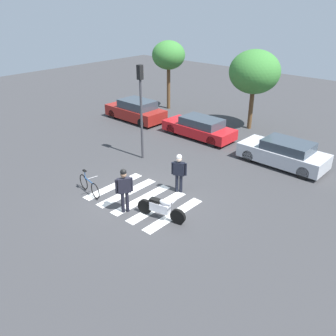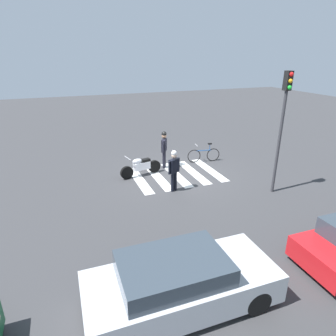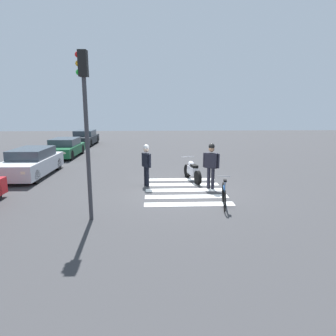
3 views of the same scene
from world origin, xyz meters
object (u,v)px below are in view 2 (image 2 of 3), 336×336
officer_on_foot (164,147)px  car_silver_sedan (180,283)px  leaning_bicycle (204,155)px  traffic_light_pole (283,116)px  police_motorcycle (141,167)px  officer_by_motorcycle (174,168)px

officer_on_foot → car_silver_sedan: (2.68, 8.32, -0.46)m
leaning_bicycle → traffic_light_pole: size_ratio=0.36×
police_motorcycle → officer_by_motorcycle: size_ratio=1.15×
car_silver_sedan → traffic_light_pole: size_ratio=0.90×
officer_by_motorcycle → car_silver_sedan: size_ratio=0.41×
officer_by_motorcycle → police_motorcycle: bearing=-68.0°
leaning_bicycle → car_silver_sedan: bearing=59.4°
officer_on_foot → officer_by_motorcycle: (0.54, 2.66, -0.07)m
car_silver_sedan → officer_by_motorcycle: bearing=-110.7°
police_motorcycle → officer_by_motorcycle: bearing=112.0°
police_motorcycle → traffic_light_pole: size_ratio=0.43×
police_motorcycle → officer_on_foot: size_ratio=1.09×
officer_on_foot → traffic_light_pole: bearing=127.8°
car_silver_sedan → police_motorcycle: bearing=-99.6°
police_motorcycle → car_silver_sedan: (1.30, 7.73, 0.20)m
officer_on_foot → car_silver_sedan: 8.75m
officer_on_foot → car_silver_sedan: officer_on_foot is taller
police_motorcycle → car_silver_sedan: 7.84m
leaning_bicycle → traffic_light_pole: 5.22m
officer_by_motorcycle → traffic_light_pole: bearing=157.6°
leaning_bicycle → officer_on_foot: 2.37m
officer_on_foot → officer_by_motorcycle: officer_on_foot is taller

